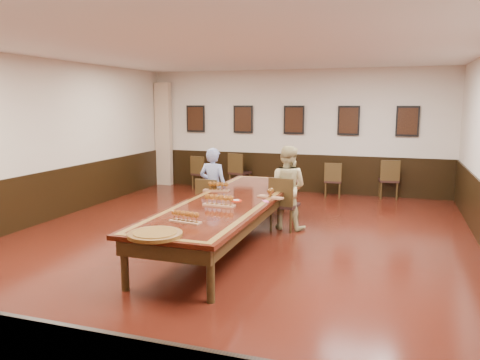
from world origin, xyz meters
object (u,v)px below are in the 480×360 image
(spare_chair_d, at_px, (389,179))
(person_man, at_px, (213,187))
(spare_chair_a, at_px, (202,172))
(chair_woman, at_px, (285,203))
(conference_table, at_px, (230,208))
(carved_platter, at_px, (155,234))
(spare_chair_b, at_px, (240,171))
(spare_chair_c, at_px, (333,180))
(person_woman, at_px, (287,187))
(chair_man, at_px, (211,202))

(spare_chair_d, relative_size, person_man, 0.65)
(spare_chair_a, relative_size, person_man, 0.61)
(chair_woman, relative_size, spare_chair_d, 1.03)
(spare_chair_d, height_order, person_man, person_man)
(spare_chair_a, bearing_deg, spare_chair_d, -164.18)
(conference_table, distance_m, carved_platter, 2.35)
(chair_woman, height_order, spare_chair_b, spare_chair_b)
(spare_chair_b, distance_m, spare_chair_c, 2.55)
(person_woman, relative_size, carved_platter, 2.20)
(conference_table, bearing_deg, person_woman, 61.20)
(chair_man, bearing_deg, spare_chair_c, -112.94)
(chair_man, bearing_deg, person_woman, -162.42)
(spare_chair_a, relative_size, conference_table, 0.18)
(person_man, relative_size, conference_table, 0.30)
(spare_chair_a, xyz_separation_m, spare_chair_d, (4.87, 0.32, 0.02))
(chair_man, distance_m, carved_platter, 3.29)
(spare_chair_b, relative_size, person_woman, 0.64)
(spare_chair_b, bearing_deg, person_woman, 135.52)
(spare_chair_a, distance_m, person_woman, 4.50)
(person_man, bearing_deg, conference_table, 129.28)
(person_woman, bearing_deg, spare_chair_b, -52.20)
(spare_chair_a, xyz_separation_m, person_woman, (3.11, -3.24, 0.32))
(spare_chair_d, xyz_separation_m, person_man, (-3.14, -3.79, 0.27))
(spare_chair_d, xyz_separation_m, carved_platter, (-2.56, -7.12, 0.29))
(spare_chair_c, bearing_deg, person_man, 58.06)
(spare_chair_b, height_order, person_man, person_man)
(spare_chair_d, bearing_deg, spare_chair_a, -4.00)
(spare_chair_d, bearing_deg, spare_chair_b, -7.03)
(spare_chair_b, xyz_separation_m, spare_chair_c, (2.54, -0.24, -0.06))
(chair_man, height_order, spare_chair_d, spare_chair_d)
(chair_woman, distance_m, person_man, 1.40)
(spare_chair_d, height_order, carved_platter, spare_chair_d)
(spare_chair_b, relative_size, spare_chair_d, 1.03)
(chair_man, distance_m, person_man, 0.30)
(spare_chair_a, bearing_deg, spare_chair_b, -152.91)
(carved_platter, bearing_deg, spare_chair_a, 108.73)
(spare_chair_a, distance_m, spare_chair_c, 3.55)
(person_woman, bearing_deg, chair_man, 20.61)
(chair_woman, xyz_separation_m, spare_chair_c, (0.45, 3.38, -0.06))
(spare_chair_a, distance_m, carved_platter, 7.19)
(person_woman, height_order, carved_platter, person_woman)
(chair_man, distance_m, spare_chair_b, 3.92)
(spare_chair_a, xyz_separation_m, person_man, (1.73, -3.48, 0.29))
(spare_chair_c, height_order, carved_platter, spare_chair_c)
(spare_chair_c, height_order, spare_chair_d, spare_chair_d)
(chair_woman, height_order, spare_chair_a, chair_woman)
(chair_man, height_order, spare_chair_a, chair_man)
(carved_platter, bearing_deg, chair_man, 100.23)
(chair_man, distance_m, spare_chair_c, 4.05)
(person_man, relative_size, carved_platter, 2.12)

